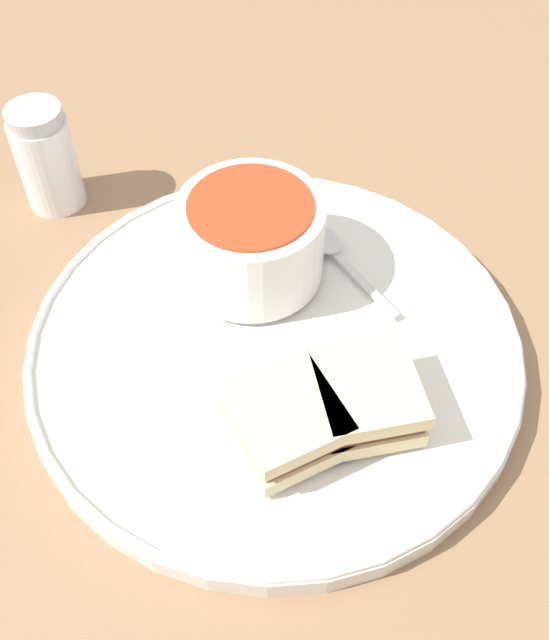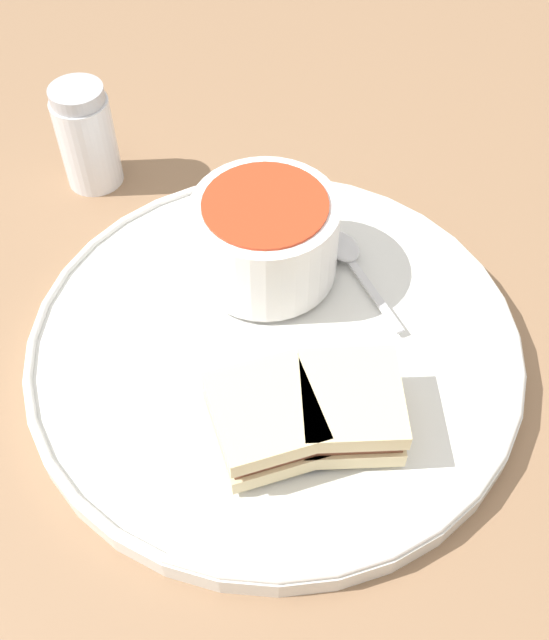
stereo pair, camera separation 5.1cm
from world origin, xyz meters
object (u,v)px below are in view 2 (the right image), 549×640
object	(u,v)px
spoon	(347,253)
salt_shaker	(87,137)
sandwich_half_near	(265,419)
sandwich_half_far	(350,407)
soup_bowl	(266,237)

from	to	relation	value
spoon	salt_shaker	size ratio (longest dim) A/B	1.15
sandwich_half_near	sandwich_half_far	bearing A→B (deg)	-13.28
soup_bowl	sandwich_half_far	size ratio (longest dim) A/B	1.22
sandwich_half_near	salt_shaker	world-z (taller)	salt_shaker
soup_bowl	spoon	size ratio (longest dim) A/B	1.00
sandwich_half_far	salt_shaker	distance (m)	0.33
sandwich_half_near	salt_shaker	distance (m)	0.31
sandwich_half_far	salt_shaker	world-z (taller)	salt_shaker
soup_bowl	sandwich_half_far	bearing A→B (deg)	-91.29
spoon	salt_shaker	world-z (taller)	salt_shaker
sandwich_half_near	sandwich_half_far	size ratio (longest dim) A/B	0.86
spoon	sandwich_half_far	distance (m)	0.15
spoon	sandwich_half_near	world-z (taller)	sandwich_half_near
salt_shaker	spoon	bearing A→B (deg)	-51.91
soup_bowl	sandwich_half_far	distance (m)	0.15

